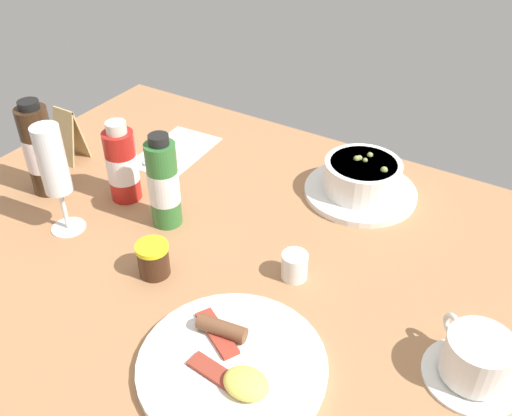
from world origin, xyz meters
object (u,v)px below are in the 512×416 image
object	(u,v)px
cutlery_setting	(174,152)
sauce_bottle_brown	(40,150)
sauce_bottle_red	(122,165)
breakfast_plate	(232,365)
porridge_bowl	(362,179)
wine_glass	(53,166)
coffee_cup	(476,360)
jam_jar	(153,259)
sauce_bottle_green	(164,183)
menu_card	(68,135)
creamer_jug	(294,265)

from	to	relation	value
cutlery_setting	sauce_bottle_brown	bearing A→B (deg)	63.51
sauce_bottle_red	breakfast_plate	distance (cm)	45.01
porridge_bowl	wine_glass	size ratio (longest dim) A/B	1.06
porridge_bowl	coffee_cup	world-z (taller)	porridge_bowl
sauce_bottle_red	jam_jar	bearing A→B (deg)	143.23
sauce_bottle_green	menu_card	xyz separation A→B (cm)	(30.02, -6.24, -2.36)
jam_jar	menu_card	bearing A→B (deg)	-25.97
creamer_jug	sauce_bottle_red	size ratio (longest dim) A/B	0.32
breakfast_plate	menu_card	xyz separation A→B (cm)	(57.26, -26.89, 4.72)
cutlery_setting	sauce_bottle_red	distance (cm)	18.69
sauce_bottle_green	breakfast_plate	world-z (taller)	sauce_bottle_green
porridge_bowl	sauce_bottle_brown	size ratio (longest dim) A/B	1.14
coffee_cup	jam_jar	distance (cm)	47.84
creamer_jug	cutlery_setting	bearing A→B (deg)	-26.67
jam_jar	sauce_bottle_brown	bearing A→B (deg)	-13.17
sauce_bottle_green	wine_glass	bearing A→B (deg)	38.25
cutlery_setting	breakfast_plate	bearing A→B (deg)	136.07
sauce_bottle_brown	sauce_bottle_green	xyz separation A→B (cm)	(-25.44, -4.10, -0.62)
sauce_bottle_brown	menu_card	xyz separation A→B (cm)	(4.58, -10.34, -2.98)
breakfast_plate	jam_jar	bearing A→B (deg)	-23.69
sauce_bottle_brown	cutlery_setting	bearing A→B (deg)	-116.49
creamer_jug	sauce_bottle_brown	xyz separation A→B (cm)	(51.01, 3.27, 6.30)
wine_glass	sauce_bottle_red	xyz separation A→B (cm)	(-2.23, -12.46, -5.66)
sauce_bottle_green	menu_card	world-z (taller)	sauce_bottle_green
sauce_bottle_brown	breakfast_plate	bearing A→B (deg)	162.56
jam_jar	sauce_bottle_brown	distance (cm)	33.43
sauce_bottle_brown	wine_glass	bearing A→B (deg)	151.11
creamer_jug	jam_jar	xyz separation A→B (cm)	(18.95, 10.77, 0.54)
creamer_jug	sauce_bottle_green	world-z (taller)	sauce_bottle_green
sauce_bottle_brown	sauce_bottle_red	bearing A→B (deg)	-157.40
cutlery_setting	sauce_bottle_brown	world-z (taller)	sauce_bottle_brown
menu_card	sauce_bottle_brown	bearing A→B (deg)	113.87
breakfast_plate	menu_card	world-z (taller)	menu_card
jam_jar	sauce_bottle_red	bearing A→B (deg)	-36.77
porridge_bowl	sauce_bottle_green	world-z (taller)	sauce_bottle_green
creamer_jug	sauce_bottle_brown	size ratio (longest dim) A/B	0.27
sauce_bottle_green	sauce_bottle_red	xyz separation A→B (cm)	(11.30, -1.79, -0.96)
jam_jar	sauce_bottle_green	bearing A→B (deg)	-60.30
porridge_bowl	cutlery_setting	distance (cm)	40.00
wine_glass	sauce_bottle_brown	xyz separation A→B (cm)	(11.91, -6.57, -4.08)
coffee_cup	menu_card	bearing A→B (deg)	-7.94
coffee_cup	sauce_bottle_red	size ratio (longest dim) A/B	0.81
sauce_bottle_brown	sauce_bottle_red	world-z (taller)	sauce_bottle_brown
sauce_bottle_brown	breakfast_plate	distance (cm)	55.75
wine_glass	breakfast_plate	distance (cm)	43.60
cutlery_setting	sauce_bottle_brown	distance (cm)	27.13
porridge_bowl	coffee_cup	distance (cm)	42.06
cutlery_setting	sauce_bottle_green	size ratio (longest dim) A/B	1.14
porridge_bowl	breakfast_plate	size ratio (longest dim) A/B	0.84
coffee_cup	sauce_bottle_green	world-z (taller)	sauce_bottle_green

